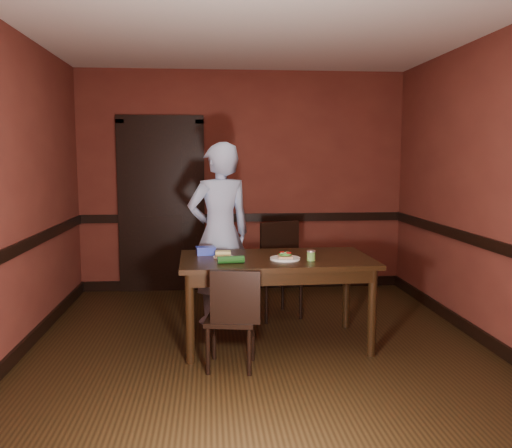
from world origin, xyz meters
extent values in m
cube|color=black|center=(0.00, 0.00, 0.00)|extent=(4.00, 4.50, 0.01)
cube|color=beige|center=(0.00, 0.00, 2.70)|extent=(4.00, 4.50, 0.01)
cube|color=maroon|center=(0.00, 2.25, 1.35)|extent=(4.00, 0.02, 2.70)
cube|color=maroon|center=(0.00, -2.25, 1.35)|extent=(4.00, 0.02, 2.70)
cube|color=maroon|center=(-2.00, 0.00, 1.35)|extent=(0.02, 4.50, 2.70)
cube|color=maroon|center=(2.00, 0.00, 1.35)|extent=(0.02, 4.50, 2.70)
cube|color=black|center=(0.00, 2.23, 0.90)|extent=(4.00, 0.03, 0.10)
cube|color=black|center=(-1.99, 0.00, 0.90)|extent=(0.03, 4.50, 0.10)
cube|color=black|center=(1.99, 0.00, 0.90)|extent=(0.03, 4.50, 0.10)
cube|color=black|center=(0.00, 2.23, 0.06)|extent=(4.00, 0.03, 0.12)
cube|color=black|center=(-1.99, 0.00, 0.06)|extent=(0.03, 4.50, 0.12)
cube|color=black|center=(1.99, 0.00, 0.06)|extent=(0.03, 4.50, 0.12)
cube|color=black|center=(-1.00, 2.21, 1.02)|extent=(0.85, 0.04, 2.05)
cube|color=black|center=(-1.48, 2.23, 1.02)|extent=(0.10, 0.06, 2.15)
cube|color=black|center=(-0.52, 2.23, 1.02)|extent=(0.10, 0.06, 2.15)
cube|color=black|center=(-1.00, 2.23, 2.10)|extent=(1.05, 0.06, 0.10)
cube|color=black|center=(0.16, 0.16, 0.39)|extent=(1.68, 0.98, 0.78)
imported|color=#A0B5DB|center=(-0.32, 0.83, 0.90)|extent=(0.76, 0.63, 1.79)
cylinder|color=white|center=(0.22, 0.05, 0.78)|extent=(0.26, 0.26, 0.01)
cube|color=#AF7F54|center=(0.22, 0.05, 0.80)|extent=(0.12, 0.11, 0.02)
ellipsoid|color=#418C30|center=(0.22, 0.05, 0.82)|extent=(0.11, 0.10, 0.02)
cylinder|color=red|center=(0.20, 0.07, 0.84)|extent=(0.04, 0.04, 0.01)
cylinder|color=red|center=(0.25, 0.04, 0.84)|extent=(0.04, 0.04, 0.01)
cylinder|color=#79A960|center=(0.19, 0.03, 0.84)|extent=(0.03, 0.03, 0.01)
cylinder|color=#79A960|center=(0.25, 0.08, 0.84)|extent=(0.03, 0.03, 0.01)
cylinder|color=#79A960|center=(0.22, 0.05, 0.84)|extent=(0.03, 0.03, 0.01)
cylinder|color=#5A893A|center=(0.44, -0.01, 0.82)|extent=(0.07, 0.07, 0.08)
cylinder|color=silver|center=(0.44, -0.01, 0.86)|extent=(0.08, 0.08, 0.01)
cylinder|color=white|center=(-0.30, 0.20, 0.78)|extent=(0.18, 0.18, 0.01)
cube|color=#DCCC6E|center=(-0.30, 0.20, 0.81)|extent=(0.13, 0.09, 0.04)
cube|color=#2E40BA|center=(-0.45, 0.34, 0.81)|extent=(0.18, 0.13, 0.06)
cube|color=#2E40BA|center=(-0.45, 0.34, 0.85)|extent=(0.19, 0.14, 0.01)
cylinder|color=#164315|center=(-0.24, -0.07, 0.81)|extent=(0.23, 0.09, 0.06)
camera|label=1|loc=(-0.42, -4.46, 1.64)|focal=38.00mm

